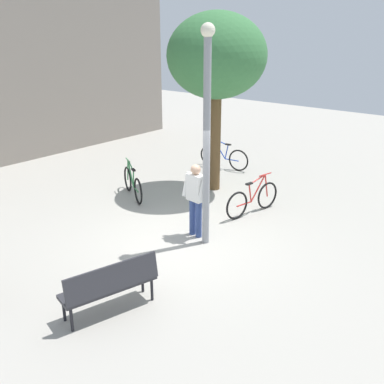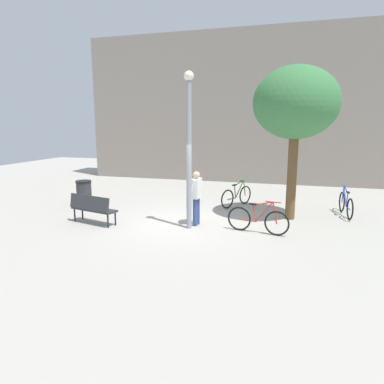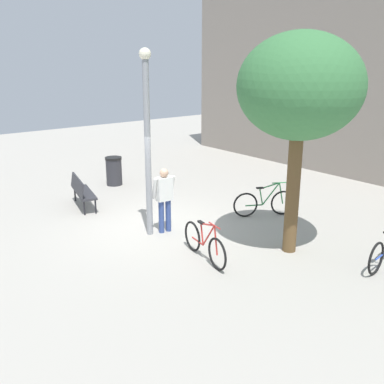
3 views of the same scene
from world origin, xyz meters
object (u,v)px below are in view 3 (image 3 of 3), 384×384
trash_bin (114,171)px  lamppost (147,135)px  person_by_lamppost (164,196)px  bicycle_red (204,244)px  park_bench (81,190)px  plaza_tree (300,88)px  bicycle_green (265,203)px

trash_bin → lamppost: bearing=-18.6°
lamppost → person_by_lamppost: (0.11, 0.38, -1.58)m
bicycle_red → trash_bin: size_ratio=1.80×
park_bench → plaza_tree: plaza_tree is taller
bicycle_green → bicycle_red: same height
park_bench → plaza_tree: 7.09m
bicycle_green → person_by_lamppost: bearing=-105.2°
lamppost → bicycle_green: bearing=74.7°
bicycle_red → plaza_tree: bearing=65.3°
park_bench → plaza_tree: size_ratio=0.34×
plaza_tree → bicycle_green: size_ratio=3.00×
person_by_lamppost → bicycle_red: (1.91, -0.29, -0.58)m
bicycle_green → trash_bin: bearing=-162.7°
plaza_tree → bicycle_green: plaza_tree is taller
park_bench → bicycle_red: size_ratio=0.93×
person_by_lamppost → bicycle_green: size_ratio=1.03×
person_by_lamppost → park_bench: (-3.13, -0.81, -0.42)m
lamppost → trash_bin: (-4.61, 1.55, -2.04)m
park_bench → trash_bin: 2.54m
person_by_lamppost → park_bench: size_ratio=1.00×
bicycle_red → trash_bin: 6.79m
lamppost → park_bench: 3.64m
lamppost → trash_bin: size_ratio=4.56×
plaza_tree → bicycle_red: 3.88m
lamppost → plaza_tree: bearing=34.1°
bicycle_green → park_bench: bearing=-136.7°
person_by_lamppost → bicycle_green: 3.05m
plaza_tree → trash_bin: bearing=-177.0°
park_bench → bicycle_red: (5.04, 0.52, -0.16)m
plaza_tree → trash_bin: size_ratio=4.89×
plaza_tree → bicycle_red: size_ratio=2.71×
bicycle_red → trash_bin: trash_bin is taller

